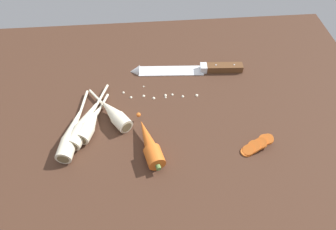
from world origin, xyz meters
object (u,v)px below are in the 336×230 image
Objects in this scene: parsnip_back at (85,123)px; parsnip_mid_left at (72,134)px; parsnip_front at (90,123)px; chefs_knife at (185,69)px; parsnip_mid_right at (114,114)px; carrot_slice_stack at (257,145)px; whole_carrot at (149,144)px.

parsnip_mid_left is at bearing -133.33° from parsnip_back.
chefs_knife is at bearing 36.90° from parsnip_front.
parsnip_front is at bearing -155.33° from parsnip_mid_right.
carrot_slice_stack reaches higher than chefs_knife.
parsnip_mid_left is 4.39cm from parsnip_back.
parsnip_mid_left reaches higher than carrot_slice_stack.
parsnip_mid_left is 1.06× the size of parsnip_back.
carrot_slice_stack is at bearing -13.58° from parsnip_front.
parsnip_back is 2.65× the size of carrot_slice_stack.
whole_carrot is at bearing -49.76° from parsnip_mid_right.
chefs_knife is 1.96× the size of whole_carrot.
chefs_knife is 1.46× the size of parsnip_mid_left.
parsnip_mid_right is at bearing 24.67° from parsnip_front.
parsnip_back is (3.01, 3.19, 0.00)cm from parsnip_mid_left.
whole_carrot is 1.07× the size of parsnip_mid_right.
parsnip_front is (-15.02, 7.90, -0.12)cm from whole_carrot.
parsnip_mid_left is 2.80× the size of carrot_slice_stack.
parsnip_front is at bearing -5.90° from parsnip_back.
parsnip_front reaches higher than carrot_slice_stack.
chefs_knife is 33.63cm from carrot_slice_stack.
parsnip_front is 2.00× the size of carrot_slice_stack.
chefs_knife is at bearing 66.77° from whole_carrot.
parsnip_mid_left and parsnip_back have the same top height.
parsnip_front and parsnip_mid_right have the same top height.
parsnip_mid_right reaches higher than chefs_knife.
carrot_slice_stack is (41.49, -10.03, -0.77)cm from parsnip_front.
parsnip_front is at bearing -143.10° from chefs_knife.
parsnip_mid_right and parsnip_back have the same top height.
carrot_slice_stack is at bearing -64.79° from chefs_knife.
parsnip_back is at bearing 46.67° from parsnip_mid_left.
parsnip_back is (-16.39, 8.04, -0.12)cm from whole_carrot.
parsnip_front and parsnip_mid_left have the same top height.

